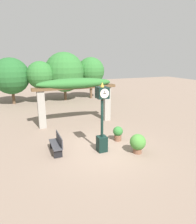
% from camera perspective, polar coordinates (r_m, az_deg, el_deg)
% --- Properties ---
extents(ground_plane, '(60.00, 60.00, 0.00)m').
position_cam_1_polar(ground_plane, '(10.01, 1.02, -10.74)').
color(ground_plane, '#7F6B5B').
extents(pedestal_clock, '(0.51, 0.56, 3.35)m').
position_cam_1_polar(pedestal_clock, '(9.30, 1.16, -1.96)').
color(pedestal_clock, black).
rests_on(pedestal_clock, ground).
extents(pergola, '(5.58, 1.05, 3.11)m').
position_cam_1_polar(pergola, '(13.31, -6.45, 6.78)').
color(pergola, gray).
rests_on(pergola, ground).
extents(potted_plant_near_left, '(0.76, 0.76, 0.93)m').
position_cam_1_polar(potted_plant_near_left, '(9.70, 11.29, -8.62)').
color(potted_plant_near_left, brown).
rests_on(potted_plant_near_left, ground).
extents(potted_plant_near_right, '(0.53, 0.53, 0.80)m').
position_cam_1_polar(potted_plant_near_right, '(10.94, 5.71, -5.94)').
color(potted_plant_near_right, brown).
rests_on(potted_plant_near_right, ground).
extents(park_bench, '(0.42, 1.40, 0.89)m').
position_cam_1_polar(park_bench, '(9.79, -11.68, -8.93)').
color(park_bench, '#38383D').
rests_on(park_bench, ground).
extents(tree_line, '(11.17, 4.04, 4.96)m').
position_cam_1_polar(tree_line, '(20.96, -12.79, 10.73)').
color(tree_line, brown).
rests_on(tree_line, ground).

